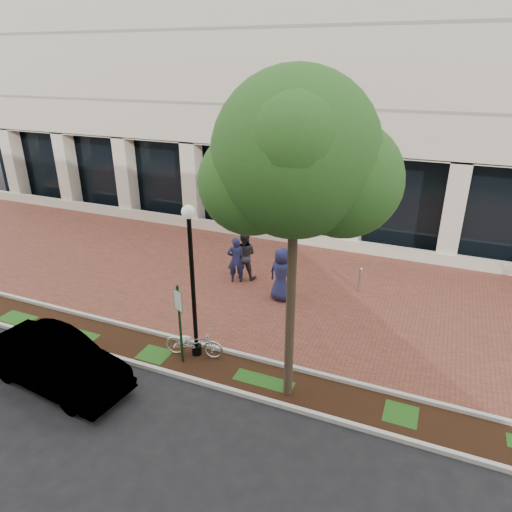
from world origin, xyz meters
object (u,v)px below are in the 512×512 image
at_px(parking_sign, 179,315).
at_px(pedestrian_right, 281,275).
at_px(lamppost, 192,275).
at_px(locked_bicycle, 194,342).
at_px(pedestrian_mid, 244,255).
at_px(bollard, 360,279).
at_px(sedan_near_curb, 56,362).
at_px(pedestrian_left, 236,260).
at_px(street_tree, 298,165).

height_order(parking_sign, pedestrian_right, parking_sign).
relative_size(lamppost, locked_bicycle, 2.64).
bearing_deg(pedestrian_mid, parking_sign, 87.71).
xyz_separation_m(parking_sign, bollard, (3.72, 6.16, -1.04)).
bearing_deg(bollard, sedan_near_curb, -127.20).
bearing_deg(pedestrian_left, pedestrian_right, 136.37).
bearing_deg(sedan_near_curb, lamppost, -40.18).
relative_size(lamppost, bollard, 4.62).
height_order(locked_bicycle, pedestrian_right, pedestrian_right).
bearing_deg(bollard, parking_sign, -121.13).
bearing_deg(street_tree, parking_sign, 179.11).
xyz_separation_m(locked_bicycle, pedestrian_right, (1.13, 4.10, 0.52)).
bearing_deg(pedestrian_right, sedan_near_curb, 72.55).
bearing_deg(pedestrian_right, bollard, -133.30).
distance_m(pedestrian_right, sedan_near_curb, 7.54).
bearing_deg(lamppost, pedestrian_mid, 98.72).
distance_m(locked_bicycle, sedan_near_curb, 3.59).
distance_m(lamppost, bollard, 6.98).
xyz_separation_m(pedestrian_left, bollard, (4.48, 0.99, -0.41)).
relative_size(pedestrian_left, pedestrian_mid, 0.93).
relative_size(bollard, sedan_near_curb, 0.23).
relative_size(pedestrian_mid, sedan_near_curb, 0.47).
bearing_deg(pedestrian_right, locked_bicycle, 87.21).
relative_size(pedestrian_right, bollard, 2.01).
bearing_deg(locked_bicycle, sedan_near_curb, 120.51).
xyz_separation_m(lamppost, pedestrian_left, (-0.94, 4.68, -1.62)).
xyz_separation_m(parking_sign, pedestrian_left, (-0.76, 5.17, -0.63)).
relative_size(parking_sign, pedestrian_right, 1.24).
bearing_deg(bollard, locked_bicycle, -121.76).
bearing_deg(pedestrian_left, street_tree, 101.43).
bearing_deg(locked_bicycle, pedestrian_left, -1.09).
bearing_deg(street_tree, pedestrian_right, 112.61).
distance_m(parking_sign, pedestrian_right, 4.72).
relative_size(locked_bicycle, sedan_near_curb, 0.41).
bearing_deg(parking_sign, pedestrian_right, 94.38).
relative_size(lamppost, pedestrian_mid, 2.31).
relative_size(lamppost, pedestrian_right, 2.30).
bearing_deg(sedan_near_curb, street_tree, -64.39).
bearing_deg(bollard, pedestrian_mid, -172.51).
bearing_deg(locked_bicycle, bollard, -43.73).
height_order(lamppost, pedestrian_right, lamppost).
xyz_separation_m(locked_bicycle, bollard, (3.56, 5.76, 0.05)).
bearing_deg(bollard, pedestrian_right, -145.87).
height_order(pedestrian_mid, pedestrian_right, pedestrian_right).
relative_size(locked_bicycle, bollard, 1.75).
xyz_separation_m(locked_bicycle, sedan_near_curb, (-2.64, -2.42, 0.24)).
bearing_deg(street_tree, sedan_near_curb, -160.88).
bearing_deg(sedan_near_curb, bollard, -30.71).
bearing_deg(bollard, pedestrian_left, -167.58).
height_order(pedestrian_left, pedestrian_mid, pedestrian_mid).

